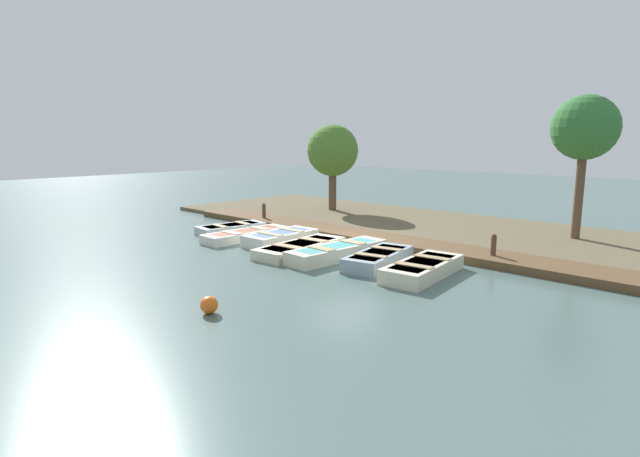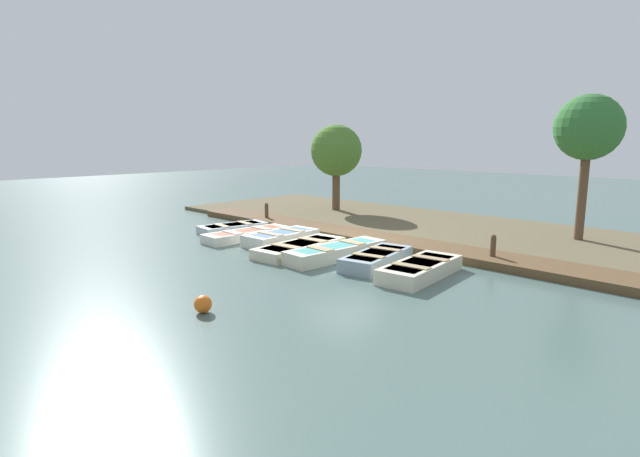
# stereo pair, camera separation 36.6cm
# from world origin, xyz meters

# --- Properties ---
(ground_plane) EXTENTS (80.00, 80.00, 0.00)m
(ground_plane) POSITION_xyz_m (0.00, 0.00, 0.00)
(ground_plane) COLOR #4C6660
(shore_bank) EXTENTS (8.00, 24.00, 0.17)m
(shore_bank) POSITION_xyz_m (-5.00, 0.00, 0.08)
(shore_bank) COLOR brown
(shore_bank) RESTS_ON ground_plane
(dock_walkway) EXTENTS (1.58, 18.49, 0.24)m
(dock_walkway) POSITION_xyz_m (-1.38, 0.00, 0.12)
(dock_walkway) COLOR brown
(dock_walkway) RESTS_ON ground_plane
(rowboat_0) EXTENTS (2.78, 1.37, 0.34)m
(rowboat_0) POSITION_xyz_m (1.01, -4.94, 0.17)
(rowboat_0) COLOR #B2BCC1
(rowboat_0) RESTS_ON ground_plane
(rowboat_1) EXTENTS (3.40, 1.08, 0.35)m
(rowboat_1) POSITION_xyz_m (1.46, -3.43, 0.17)
(rowboat_1) COLOR silver
(rowboat_1) RESTS_ON ground_plane
(rowboat_2) EXTENTS (2.76, 1.27, 0.44)m
(rowboat_2) POSITION_xyz_m (1.12, -1.92, 0.22)
(rowboat_2) COLOR silver
(rowboat_2) RESTS_ON ground_plane
(rowboat_3) EXTENTS (3.50, 1.49, 0.35)m
(rowboat_3) POSITION_xyz_m (1.65, -0.40, 0.17)
(rowboat_3) COLOR beige
(rowboat_3) RESTS_ON ground_plane
(rowboat_4) EXTENTS (3.62, 1.17, 0.44)m
(rowboat_4) POSITION_xyz_m (1.40, 0.97, 0.22)
(rowboat_4) COLOR beige
(rowboat_4) RESTS_ON ground_plane
(rowboat_5) EXTENTS (2.89, 1.55, 0.43)m
(rowboat_5) POSITION_xyz_m (1.24, 2.42, 0.21)
(rowboat_5) COLOR #8C9EA8
(rowboat_5) RESTS_ON ground_plane
(rowboat_6) EXTENTS (3.03, 1.43, 0.43)m
(rowboat_6) POSITION_xyz_m (1.35, 3.97, 0.21)
(rowboat_6) COLOR beige
(rowboat_6) RESTS_ON ground_plane
(mooring_post_near) EXTENTS (0.16, 0.16, 0.89)m
(mooring_post_near) POSITION_xyz_m (-1.28, -5.64, 0.45)
(mooring_post_near) COLOR brown
(mooring_post_near) RESTS_ON ground_plane
(mooring_post_far) EXTENTS (0.16, 0.16, 0.89)m
(mooring_post_far) POSITION_xyz_m (-1.28, 4.73, 0.45)
(mooring_post_far) COLOR brown
(mooring_post_far) RESTS_ON ground_plane
(buoy) EXTENTS (0.38, 0.38, 0.38)m
(buoy) POSITION_xyz_m (6.97, 2.26, 0.19)
(buoy) COLOR orange
(buoy) RESTS_ON ground_plane
(park_tree_far_left) EXTENTS (2.49, 2.49, 4.33)m
(park_tree_far_left) POSITION_xyz_m (-5.59, -5.50, 3.04)
(park_tree_far_left) COLOR brown
(park_tree_far_left) RESTS_ON ground_plane
(park_tree_left) EXTENTS (2.21, 2.21, 5.12)m
(park_tree_left) POSITION_xyz_m (-6.11, 5.56, 3.95)
(park_tree_left) COLOR brown
(park_tree_left) RESTS_ON ground_plane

